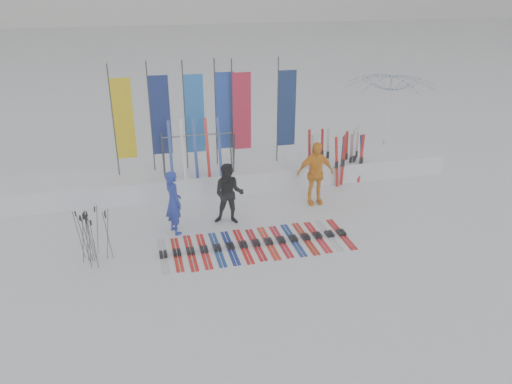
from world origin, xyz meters
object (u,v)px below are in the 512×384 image
object	(u,v)px
person_yellow	(315,173)
ski_row	(256,243)
person_black	(229,194)
ski_rack	(198,148)
tent_canopy	(388,113)
person_blue	(174,202)

from	to	relation	value
person_yellow	ski_row	distance (m)	3.05
person_black	ski_rack	xyz separation A→B (m)	(-0.46, 2.14, 0.57)
ski_rack	tent_canopy	bearing A→B (deg)	15.51
ski_row	person_blue	bearing A→B (deg)	147.88
ski_rack	person_yellow	bearing A→B (deg)	-26.70
tent_canopy	ski_row	world-z (taller)	tent_canopy
person_black	person_yellow	xyz separation A→B (m)	(2.56, 0.62, 0.09)
ski_rack	ski_row	bearing A→B (deg)	-76.36
person_black	ski_row	xyz separation A→B (m)	(0.38, -1.31, -0.78)
tent_canopy	ski_row	bearing A→B (deg)	-138.78
person_yellow	tent_canopy	bearing A→B (deg)	40.94
person_blue	person_yellow	xyz separation A→B (m)	(3.99, 0.81, 0.08)
ski_rack	person_blue	bearing A→B (deg)	-112.44
person_black	person_yellow	size ratio (longest dim) A/B	0.90
person_black	person_yellow	distance (m)	2.64
person_yellow	ski_rack	xyz separation A→B (m)	(-3.03, 1.52, 0.48)
person_blue	ski_rack	bearing A→B (deg)	-41.08
person_blue	ski_rack	xyz separation A→B (m)	(0.96, 2.33, 0.56)
person_yellow	ski_row	world-z (taller)	person_yellow
person_blue	ski_row	bearing A→B (deg)	-140.76
person_blue	ski_row	distance (m)	2.27
person_blue	tent_canopy	bearing A→B (deg)	-80.44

